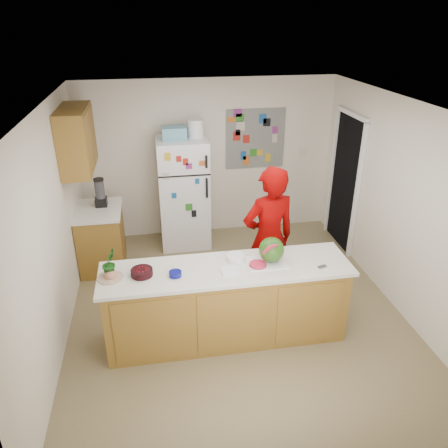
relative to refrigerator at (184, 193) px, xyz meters
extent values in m
cube|color=brown|center=(0.45, -1.88, -0.86)|extent=(4.00, 4.50, 0.02)
cube|color=beige|center=(0.45, 0.38, 0.40)|extent=(4.00, 0.02, 2.50)
cube|color=beige|center=(-1.56, -1.88, 0.40)|extent=(0.02, 4.50, 2.50)
cube|color=beige|center=(2.46, -1.88, 0.40)|extent=(0.02, 4.50, 2.50)
cube|color=white|center=(0.45, -1.88, 1.66)|extent=(4.00, 4.50, 0.02)
cube|color=black|center=(2.44, -0.43, 0.17)|extent=(0.03, 0.85, 2.04)
cube|color=brown|center=(0.25, -2.38, -0.41)|extent=(2.60, 0.62, 0.88)
cube|color=silver|center=(0.25, -2.38, 0.05)|extent=(2.68, 0.70, 0.04)
cube|color=brown|center=(-1.24, -0.53, -0.42)|extent=(0.60, 0.80, 0.86)
cube|color=silver|center=(-1.24, -0.53, 0.03)|extent=(0.64, 0.84, 0.04)
cube|color=brown|center=(-1.37, -0.58, 1.05)|extent=(0.35, 1.00, 0.80)
cube|color=silver|center=(0.00, 0.00, 0.00)|extent=(0.75, 0.70, 1.70)
cube|color=#5999B2|center=(-0.10, 0.00, 0.94)|extent=(0.35, 0.28, 0.18)
cube|color=slate|center=(1.20, 0.36, 0.70)|extent=(0.95, 0.01, 0.95)
imported|color=#6C0000|center=(0.86, -1.83, 0.07)|extent=(0.74, 0.56, 1.83)
cylinder|color=black|center=(-1.19, -0.42, 0.24)|extent=(0.13, 0.13, 0.38)
cube|color=white|center=(0.69, -2.36, 0.08)|extent=(0.42, 0.32, 0.01)
sphere|color=#295116|center=(0.75, -2.34, 0.22)|extent=(0.27, 0.27, 0.27)
cylinder|color=red|center=(0.58, -2.41, 0.09)|extent=(0.18, 0.18, 0.02)
cylinder|color=black|center=(-0.63, -2.38, 0.11)|extent=(0.29, 0.29, 0.07)
cylinder|color=white|center=(0.38, -2.24, 0.10)|extent=(0.24, 0.24, 0.06)
cylinder|color=navy|center=(-0.30, -2.45, 0.10)|extent=(0.17, 0.17, 0.05)
cylinder|color=tan|center=(-0.95, -2.38, 0.08)|extent=(0.34, 0.34, 0.02)
cube|color=white|center=(0.27, -2.46, 0.08)|extent=(0.20, 0.18, 0.02)
cube|color=slate|center=(1.25, -2.55, 0.08)|extent=(0.11, 0.08, 0.01)
imported|color=#0B4A0E|center=(-0.95, -2.33, 0.22)|extent=(0.19, 0.21, 0.30)
camera|label=1|loc=(-0.45, -6.28, 2.51)|focal=35.00mm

